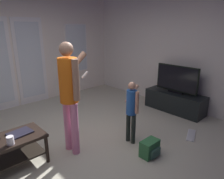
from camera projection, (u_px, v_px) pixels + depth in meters
ground_plane at (81, 149)px, 3.27m from camera, size 5.66×5.33×0.02m
wall_back_with_doors at (15, 51)px, 4.74m from camera, size 5.66×0.09×2.76m
wall_right_plain at (179, 50)px, 4.70m from camera, size 0.06×5.33×2.73m
coffee_table at (10, 147)px, 2.74m from camera, size 0.90×0.52×0.45m
tv_stand at (175, 102)px, 4.68m from camera, size 0.48×1.34×0.44m
flat_screen_tv at (177, 79)px, 4.52m from camera, size 0.08×0.99×0.62m
person_adult at (70, 89)px, 2.93m from camera, size 0.64×0.48×1.68m
person_child at (132, 107)px, 3.28m from camera, size 0.42×0.29×1.05m
backpack at (150, 148)px, 3.05m from camera, size 0.29×0.22×0.25m
loose_keyboard at (191, 135)px, 3.65m from camera, size 0.46×0.28×0.02m
laptop_closed at (20, 133)px, 2.82m from camera, size 0.33×0.27×0.02m
cup_near_edge at (10, 141)px, 2.55m from camera, size 0.09×0.09×0.11m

